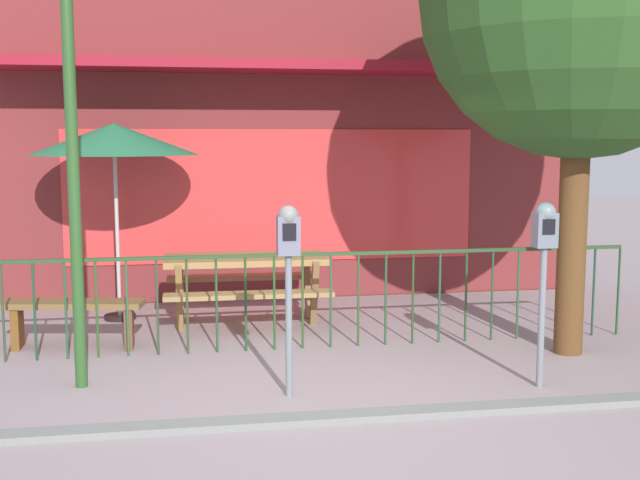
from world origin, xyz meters
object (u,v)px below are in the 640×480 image
object	(u,v)px
parking_meter_far	(288,250)
street_lamp	(70,82)
patio_bench	(73,314)
parking_meter_near	(544,245)
patio_umbrella	(114,140)
picnic_table_left	(246,270)

from	to	relation	value
parking_meter_far	street_lamp	world-z (taller)	street_lamp
patio_bench	parking_meter_far	bearing A→B (deg)	-43.43
parking_meter_near	parking_meter_far	world-z (taller)	parking_meter_near
parking_meter_far	patio_umbrella	bearing A→B (deg)	117.23
parking_meter_near	street_lamp	world-z (taller)	street_lamp
patio_umbrella	parking_meter_far	distance (m)	3.56
picnic_table_left	parking_meter_near	size ratio (longest dim) A/B	1.16
patio_bench	street_lamp	distance (m)	2.56
parking_meter_far	street_lamp	size ratio (longest dim) A/B	0.40
patio_bench	street_lamp	xyz separation A→B (m)	(0.23, -1.30, 2.19)
picnic_table_left	patio_umbrella	size ratio (longest dim) A/B	0.81
patio_umbrella	parking_meter_near	bearing A→B (deg)	-40.80
patio_bench	parking_meter_far	distance (m)	2.80
patio_umbrella	patio_bench	world-z (taller)	patio_umbrella
patio_umbrella	parking_meter_near	world-z (taller)	patio_umbrella
picnic_table_left	street_lamp	bearing A→B (deg)	-127.12
parking_meter_near	picnic_table_left	bearing A→B (deg)	129.91
parking_meter_near	parking_meter_far	bearing A→B (deg)	176.63
picnic_table_left	patio_umbrella	bearing A→B (deg)	161.39
patio_bench	parking_meter_near	size ratio (longest dim) A/B	0.91
street_lamp	patio_umbrella	bearing A→B (deg)	87.21
patio_umbrella	street_lamp	xyz separation A→B (m)	(-0.12, -2.54, 0.48)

